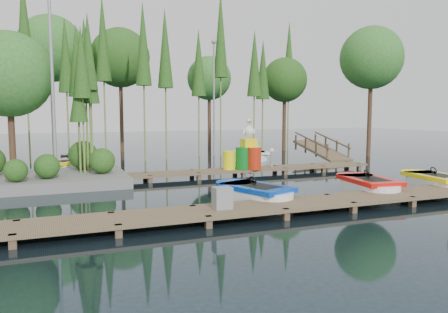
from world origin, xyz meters
name	(u,v)px	position (x,y,z in m)	size (l,w,h in m)	color
ground_plane	(216,188)	(0.00, 0.00, 0.00)	(90.00, 90.00, 0.00)	#1D2D37
near_dock	(274,206)	(0.00, -4.50, 0.23)	(18.00, 1.50, 0.50)	brown
far_dock	(218,172)	(1.00, 2.50, 0.23)	(15.00, 1.20, 0.50)	brown
island	(30,102)	(-6.30, 3.29, 3.18)	(6.20, 4.20, 6.75)	slate
tree_screen	(116,52)	(-2.04, 10.60, 6.12)	(34.42, 18.53, 10.31)	#472F1E
lamp_island	(52,72)	(-5.50, 2.50, 4.26)	(0.30, 0.30, 7.25)	gray
lamp_rear	(214,88)	(4.00, 11.00, 4.26)	(0.30, 0.30, 7.25)	gray
ramp	(321,150)	(9.00, 6.50, 0.59)	(1.50, 3.94, 1.49)	brown
boat_blue	(255,195)	(0.09, -3.10, 0.27)	(2.16, 3.08, 0.95)	white
boat_red	(368,187)	(4.26, -3.22, 0.27)	(1.61, 2.96, 0.95)	white
boat_yellow_near	(435,183)	(7.08, -3.39, 0.27)	(1.44, 2.85, 0.93)	white
boat_yellow_far	(71,166)	(-4.79, 6.37, 0.28)	(2.88, 2.49, 1.34)	white
boat_white_far	(249,156)	(4.83, 7.59, 0.26)	(2.74, 2.07, 1.18)	white
utility_cabinet	(222,198)	(-1.54, -4.50, 0.58)	(0.47, 0.39, 0.57)	gray
yellow_barrel	(229,160)	(1.54, 2.50, 0.70)	(0.53, 0.53, 0.80)	#FFEC0D
drum_cluster	(250,154)	(2.45, 2.34, 0.95)	(1.28, 1.17, 2.20)	#0B691A
seagull_post	(272,154)	(3.62, 2.50, 0.88)	(0.54, 0.29, 0.86)	gray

